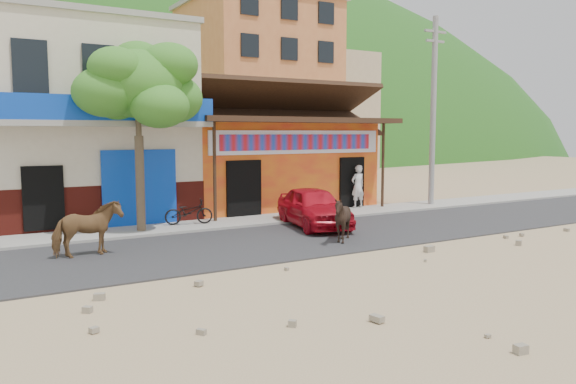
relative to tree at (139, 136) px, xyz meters
name	(u,v)px	position (x,y,z in m)	size (l,w,h in m)	color
ground	(370,252)	(4.60, -5.80, -3.12)	(120.00, 120.00, 0.00)	#9E825B
road	(319,236)	(4.60, -3.30, -3.10)	(60.00, 5.00, 0.04)	#28282B
sidewalk	(266,220)	(4.60, 0.20, -3.06)	(60.00, 2.00, 0.12)	gray
dance_club	(262,165)	(6.60, 4.20, -1.32)	(8.00, 6.00, 3.60)	orange
cafe_building	(82,125)	(-0.90, 4.20, 0.38)	(7.00, 6.00, 7.00)	beige
apartment_front	(257,93)	(13.60, 18.20, 2.88)	(9.00, 9.00, 12.00)	#CC723F
apartment_rear	(316,112)	(22.60, 24.20, 1.88)	(8.00, 8.00, 10.00)	tan
hillside	(35,66)	(4.60, 64.20, 8.88)	(100.00, 40.00, 24.00)	#194C14
tree	(139,136)	(0.00, 0.00, 0.00)	(3.00, 3.00, 6.00)	#2D721E
utility_pole	(433,112)	(12.80, 0.20, 1.00)	(0.24, 0.24, 8.00)	gray
cow_tan	(87,229)	(-2.16, -2.70, -2.37)	(0.77, 1.69, 1.43)	brown
cow_dark	(342,219)	(4.60, -4.49, -2.41)	(1.08, 1.21, 1.34)	black
red_car	(314,207)	(5.35, -1.83, -2.40)	(1.60, 3.99, 1.36)	#B70D1C
scooter	(189,212)	(1.73, 0.35, -2.58)	(0.56, 1.61, 0.85)	black
pedestrian	(358,186)	(9.32, 0.90, -2.12)	(0.64, 0.42, 1.77)	silver
cafe_chair_right	(92,219)	(-1.40, 0.48, -2.60)	(0.37, 0.37, 0.79)	#472A17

